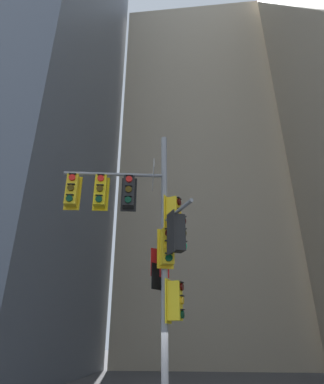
% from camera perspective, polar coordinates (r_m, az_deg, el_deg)
% --- Properties ---
extents(building_tower_left, '(15.87, 15.87, 47.24)m').
position_cam_1_polar(building_tower_left, '(33.22, -24.96, 17.99)').
color(building_tower_left, '#4C5460').
rests_on(building_tower_left, ground).
extents(building_mid_block, '(17.15, 17.15, 41.35)m').
position_cam_1_polar(building_mid_block, '(40.76, 7.21, 2.34)').
color(building_mid_block, tan).
rests_on(building_mid_block, ground).
extents(signal_pole_assembly, '(4.02, 2.45, 8.53)m').
position_cam_1_polar(signal_pole_assembly, '(9.33, -2.95, -7.20)').
color(signal_pole_assembly, gray).
rests_on(signal_pole_assembly, ground).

